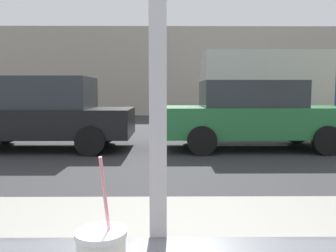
% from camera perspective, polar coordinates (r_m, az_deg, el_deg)
% --- Properties ---
extents(ground_plane, '(60.00, 60.00, 0.00)m').
position_cam_1_polar(ground_plane, '(9.05, -0.62, -3.10)').
color(ground_plane, '#2D2D30').
extents(building_facade_far, '(28.00, 1.20, 5.14)m').
position_cam_1_polar(building_facade_far, '(21.05, -0.56, 8.85)').
color(building_facade_far, '#A89E8E').
rests_on(building_facade_far, ground).
extents(parked_car_black, '(4.26, 2.03, 1.71)m').
position_cam_1_polar(parked_car_black, '(8.82, -19.75, 2.00)').
color(parked_car_black, black).
rests_on(parked_car_black, ground).
extents(parked_car_green, '(4.37, 1.98, 1.62)m').
position_cam_1_polar(parked_car_green, '(8.59, 13.78, 1.88)').
color(parked_car_green, '#236B38').
rests_on(parked_car_green, ground).
extents(box_truck, '(6.19, 2.44, 2.83)m').
position_cam_1_polar(box_truck, '(13.84, 18.15, 6.07)').
color(box_truck, beige).
rests_on(box_truck, ground).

